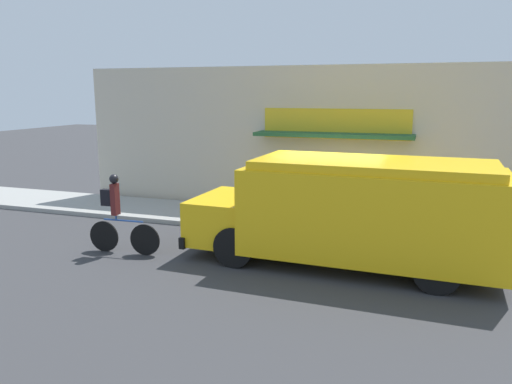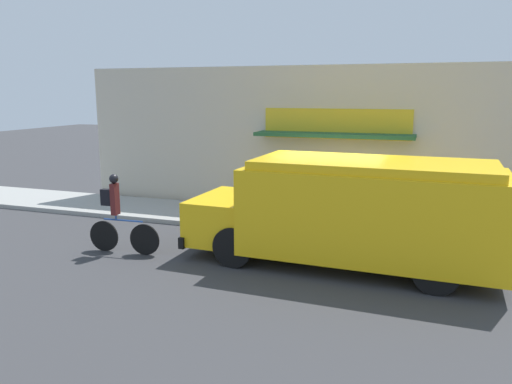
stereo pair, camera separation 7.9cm
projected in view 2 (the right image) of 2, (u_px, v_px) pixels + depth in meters
ground_plane at (327, 240)px, 12.04m from camera, size 70.00×70.00×0.00m
sidewalk at (336, 225)px, 13.12m from camera, size 28.00×2.35×0.12m
storefront at (347, 142)px, 14.02m from camera, size 16.57×1.01×4.25m
school_bus at (353, 210)px, 10.08m from camera, size 6.36×2.86×2.19m
cyclist at (118, 216)px, 10.93m from camera, size 1.70×0.21×1.76m
trash_bin at (308, 200)px, 13.66m from camera, size 0.63×0.63×0.95m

